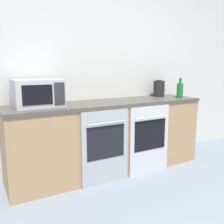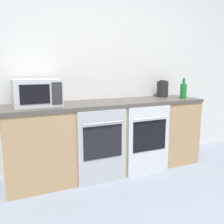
{
  "view_description": "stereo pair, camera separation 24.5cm",
  "coord_description": "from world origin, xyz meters",
  "px_view_note": "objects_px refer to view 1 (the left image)",
  "views": [
    {
      "loc": [
        -1.46,
        -0.98,
        1.31
      ],
      "look_at": [
        0.05,
        1.69,
        0.76
      ],
      "focal_mm": 40.0,
      "sensor_mm": 36.0,
      "label": 1
    },
    {
      "loc": [
        -1.24,
        -1.09,
        1.31
      ],
      "look_at": [
        0.05,
        1.69,
        0.76
      ],
      "focal_mm": 40.0,
      "sensor_mm": 36.0,
      "label": 2
    }
  ],
  "objects_px": {
    "microwave": "(38,93)",
    "bottle_clear": "(179,90)",
    "oven_right": "(149,139)",
    "bottle_green": "(180,90)",
    "oven_left": "(105,147)",
    "kettle": "(159,89)"
  },
  "relations": [
    {
      "from": "oven_right",
      "to": "microwave",
      "type": "height_order",
      "value": "microwave"
    },
    {
      "from": "bottle_clear",
      "to": "kettle",
      "type": "relative_size",
      "value": 0.98
    },
    {
      "from": "kettle",
      "to": "oven_right",
      "type": "bearing_deg",
      "value": -138.36
    },
    {
      "from": "microwave",
      "to": "bottle_clear",
      "type": "bearing_deg",
      "value": -2.33
    },
    {
      "from": "oven_right",
      "to": "microwave",
      "type": "relative_size",
      "value": 1.7
    },
    {
      "from": "oven_left",
      "to": "oven_right",
      "type": "bearing_deg",
      "value": 0.0
    },
    {
      "from": "microwave",
      "to": "kettle",
      "type": "bearing_deg",
      "value": 2.95
    },
    {
      "from": "oven_left",
      "to": "kettle",
      "type": "bearing_deg",
      "value": 21.79
    },
    {
      "from": "bottle_green",
      "to": "kettle",
      "type": "relative_size",
      "value": 1.16
    },
    {
      "from": "oven_left",
      "to": "kettle",
      "type": "distance_m",
      "value": 1.33
    },
    {
      "from": "oven_left",
      "to": "microwave",
      "type": "distance_m",
      "value": 0.94
    },
    {
      "from": "oven_left",
      "to": "bottle_green",
      "type": "height_order",
      "value": "bottle_green"
    },
    {
      "from": "bottle_green",
      "to": "microwave",
      "type": "bearing_deg",
      "value": 174.81
    },
    {
      "from": "oven_right",
      "to": "microwave",
      "type": "bearing_deg",
      "value": 164.07
    },
    {
      "from": "oven_right",
      "to": "oven_left",
      "type": "bearing_deg",
      "value": 180.0
    },
    {
      "from": "microwave",
      "to": "bottle_clear",
      "type": "distance_m",
      "value": 1.98
    },
    {
      "from": "oven_left",
      "to": "bottle_clear",
      "type": "height_order",
      "value": "bottle_clear"
    },
    {
      "from": "oven_left",
      "to": "bottle_clear",
      "type": "bearing_deg",
      "value": 11.52
    },
    {
      "from": "oven_right",
      "to": "bottle_green",
      "type": "bearing_deg",
      "value": 15.64
    },
    {
      "from": "bottle_green",
      "to": "oven_left",
      "type": "bearing_deg",
      "value": -171.78
    },
    {
      "from": "bottle_clear",
      "to": "kettle",
      "type": "xyz_separation_m",
      "value": [
        -0.23,
        0.17,
        0.02
      ]
    },
    {
      "from": "bottle_clear",
      "to": "kettle",
      "type": "bearing_deg",
      "value": 143.82
    }
  ]
}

